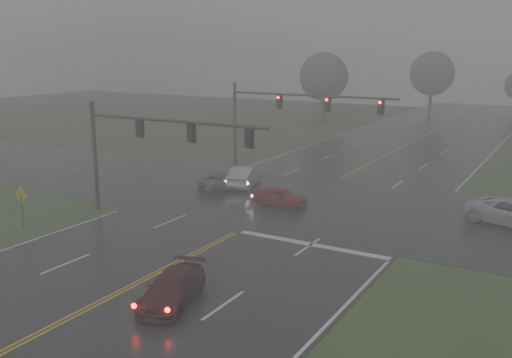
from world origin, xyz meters
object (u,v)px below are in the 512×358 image
Objects in this scene: signal_gantry_near at (142,139)px; signal_gantry_far at (282,109)px; sedan_red at (280,206)px; car_grey at (225,189)px; sedan_maroon at (173,303)px; sedan_silver at (245,186)px.

signal_gantry_far is at bearing 87.59° from signal_gantry_near.
sedan_red is 0.85× the size of car_grey.
sedan_maroon is 13.28m from signal_gantry_near.
sedan_silver reaches higher than sedan_maroon.
signal_gantry_far reaches higher than sedan_red.
signal_gantry_near is (-1.04, -10.10, 4.84)m from sedan_silver.
sedan_red is (-3.03, 15.11, 0.00)m from sedan_maroon.
sedan_red is at bearing -62.91° from signal_gantry_far.
signal_gantry_near is 16.59m from signal_gantry_far.
sedan_maroon is at bearing -71.99° from signal_gantry_far.
sedan_silver is (-7.85, 18.71, 0.00)m from sedan_maroon.
sedan_silver reaches higher than car_grey.
sedan_maroon is 19.27m from car_grey.
sedan_maroon is 15.41m from sedan_red.
sedan_silver is at bearing -98.90° from car_grey.
sedan_maroon is at bearing -169.23° from sedan_red.
signal_gantry_near is at bearing 108.00° from car_grey.
sedan_red is 0.25× the size of signal_gantry_far.
sedan_silver is at bearing 84.15° from signal_gantry_near.
signal_gantry_near reaches higher than car_grey.
sedan_silver is (-4.81, 3.60, 0.00)m from sedan_red.
signal_gantry_far is at bearing 92.70° from sedan_maroon.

